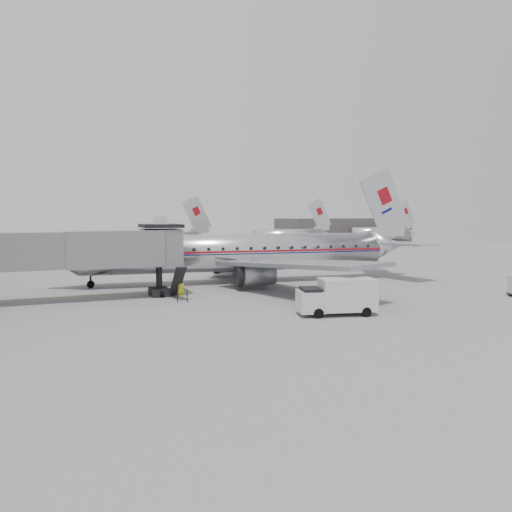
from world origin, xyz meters
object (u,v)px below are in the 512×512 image
(baggage_cart_navy, at_px, (361,290))
(airliner, at_px, (244,253))
(ramp_worker, at_px, (181,289))
(service_van, at_px, (337,296))

(baggage_cart_navy, bearing_deg, airliner, 86.41)
(baggage_cart_navy, xyz_separation_m, ramp_worker, (-13.83, 6.63, -0.03))
(airliner, relative_size, baggage_cart_navy, 15.86)
(service_van, bearing_deg, ramp_worker, 142.27)
(airliner, height_order, baggage_cart_navy, airliner)
(baggage_cart_navy, distance_m, ramp_worker, 15.33)
(service_van, bearing_deg, baggage_cart_navy, 54.92)
(service_van, xyz_separation_m, baggage_cart_navy, (5.02, 4.40, -0.53))
(service_van, relative_size, baggage_cart_navy, 2.38)
(airliner, height_order, ramp_worker, airliner)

